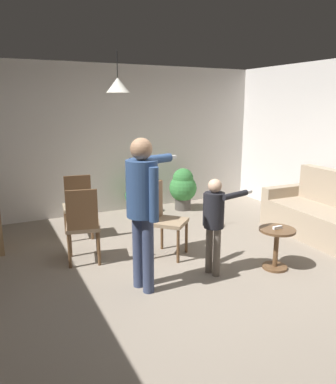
{
  "coord_description": "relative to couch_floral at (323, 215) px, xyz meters",
  "views": [
    {
      "loc": [
        -1.92,
        -3.4,
        2.01
      ],
      "look_at": [
        -0.07,
        0.34,
        1.0
      ],
      "focal_mm": 34.33,
      "sensor_mm": 36.0,
      "label": 1
    }
  ],
  "objects": [
    {
      "name": "ground",
      "position": [
        -2.63,
        -0.4,
        -0.33
      ],
      "size": [
        7.68,
        7.68,
        0.0
      ],
      "primitive_type": "plane",
      "color": "gray"
    },
    {
      "name": "wall_back",
      "position": [
        -2.63,
        2.8,
        1.02
      ],
      "size": [
        6.4,
        0.1,
        2.7
      ],
      "primitive_type": "cube",
      "color": "silver",
      "rests_on": "ground"
    },
    {
      "name": "couch_floral",
      "position": [
        0.0,
        0.0,
        0.0
      ],
      "size": [
        0.92,
        1.83,
        1.0
      ],
      "rotation": [
        0.0,
        0.0,
        1.53
      ],
      "color": "tan",
      "rests_on": "ground"
    },
    {
      "name": "side_table_by_couch",
      "position": [
        -1.47,
        -0.58,
        -0.0
      ],
      "size": [
        0.44,
        0.44,
        0.52
      ],
      "color": "brown",
      "rests_on": "ground"
    },
    {
      "name": "person_adult",
      "position": [
        -3.13,
        -0.33,
        0.71
      ],
      "size": [
        0.76,
        0.62,
        1.68
      ],
      "rotation": [
        0.0,
        0.0,
        -1.3
      ],
      "color": "#384260",
      "rests_on": "ground"
    },
    {
      "name": "person_child",
      "position": [
        -2.24,
        -0.36,
        0.4
      ],
      "size": [
        0.63,
        0.33,
        1.17
      ],
      "rotation": [
        0.0,
        0.0,
        -1.34
      ],
      "color": "#60564C",
      "rests_on": "ground"
    },
    {
      "name": "dining_chair_by_counter",
      "position": [
        -3.56,
        0.62,
        0.21
      ],
      "size": [
        0.5,
        0.5,
        1.0
      ],
      "rotation": [
        0.0,
        0.0,
        6.06
      ],
      "color": "brown",
      "rests_on": "ground"
    },
    {
      "name": "dining_chair_near_wall",
      "position": [
        -3.41,
        1.55,
        0.21
      ],
      "size": [
        0.47,
        0.47,
        1.0
      ],
      "rotation": [
        0.0,
        0.0,
        6.17
      ],
      "color": "brown",
      "rests_on": "ground"
    },
    {
      "name": "dining_chair_centre_back",
      "position": [
        -2.52,
        0.41,
        0.21
      ],
      "size": [
        0.59,
        0.59,
        1.0
      ],
      "rotation": [
        0.0,
        0.0,
        3.91
      ],
      "color": "brown",
      "rests_on": "ground"
    },
    {
      "name": "potted_plant_corner",
      "position": [
        -2.15,
        2.38,
        0.02
      ],
      "size": [
        0.42,
        0.42,
        0.64
      ],
      "color": "#B7B2AD",
      "rests_on": "ground"
    },
    {
      "name": "potted_plant_by_wall",
      "position": [
        -1.25,
        2.24,
        0.11
      ],
      "size": [
        0.53,
        0.53,
        0.81
      ],
      "color": "#4C4742",
      "rests_on": "ground"
    },
    {
      "name": "spare_remote_on_table",
      "position": [
        -1.47,
        -0.58,
        0.21
      ],
      "size": [
        0.13,
        0.04,
        0.04
      ],
      "primitive_type": "cube",
      "rotation": [
        0.0,
        0.0,
        1.59
      ],
      "color": "white",
      "rests_on": "side_table_by_couch"
    },
    {
      "name": "ceiling_light_pendant",
      "position": [
        -2.88,
        1.12,
        1.92
      ],
      "size": [
        0.32,
        0.32,
        0.55
      ],
      "color": "silver"
    }
  ]
}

